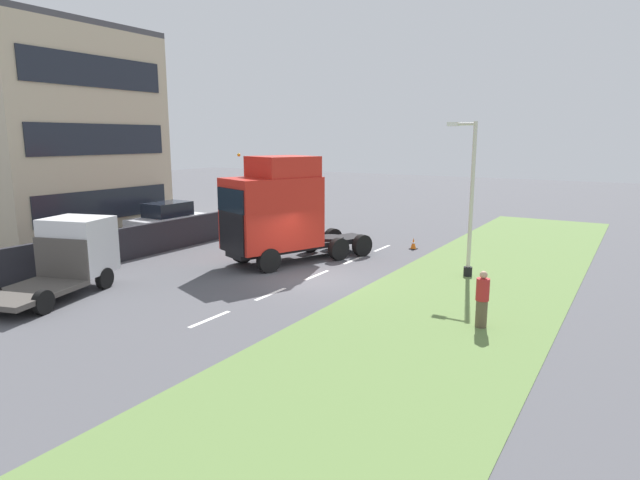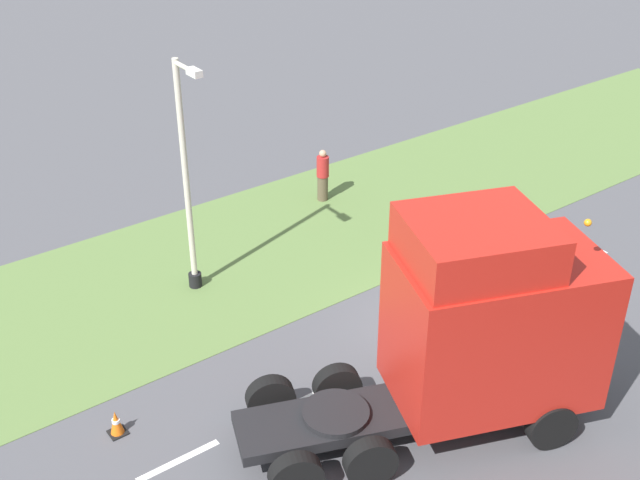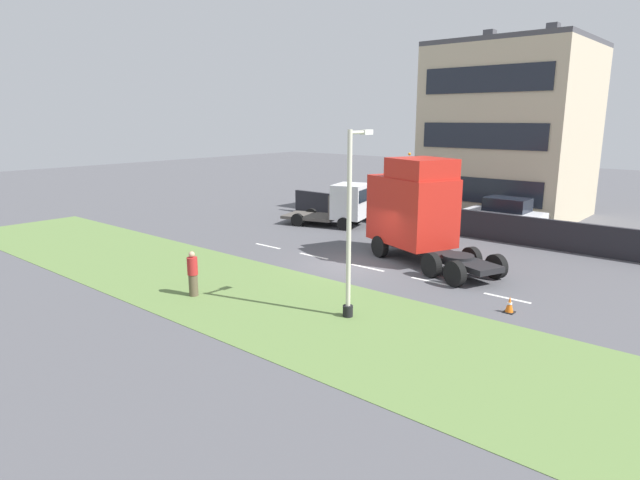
{
  "view_description": "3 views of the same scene",
  "coord_description": "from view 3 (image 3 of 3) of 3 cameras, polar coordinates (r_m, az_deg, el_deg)",
  "views": [
    {
      "loc": [
        -11.25,
        17.54,
        5.58
      ],
      "look_at": [
        -0.52,
        -0.1,
        1.63
      ],
      "focal_mm": 30.0,
      "sensor_mm": 36.0,
      "label": 1
    },
    {
      "loc": [
        11.0,
        -11.74,
        11.73
      ],
      "look_at": [
        -2.6,
        -1.68,
        2.01
      ],
      "focal_mm": 45.0,
      "sensor_mm": 36.0,
      "label": 2
    },
    {
      "loc": [
        -18.97,
        -14.09,
        6.57
      ],
      "look_at": [
        -1.9,
        0.47,
        1.43
      ],
      "focal_mm": 30.0,
      "sensor_mm": 36.0,
      "label": 3
    }
  ],
  "objects": [
    {
      "name": "ground_plane",
      "position": [
        24.53,
        3.73,
        -2.67
      ],
      "size": [
        120.0,
        120.0,
        0.0
      ],
      "primitive_type": "plane",
      "color": "#515156",
      "rests_on": "ground"
    },
    {
      "name": "lane_markings",
      "position": [
        24.13,
        5.06,
        -2.95
      ],
      "size": [
        0.16,
        14.6,
        0.0
      ],
      "color": "white",
      "rests_on": "ground"
    },
    {
      "name": "building_block",
      "position": [
        38.61,
        19.67,
        10.82
      ],
      "size": [
        9.08,
        9.28,
        12.42
      ],
      "color": "#C1B293",
      "rests_on": "ground"
    },
    {
      "name": "pedestrian",
      "position": [
        20.62,
        -13.41,
        -3.58
      ],
      "size": [
        0.39,
        0.39,
        1.73
      ],
      "color": "brown",
      "rests_on": "ground"
    },
    {
      "name": "traffic_cone_lead",
      "position": [
        19.67,
        19.57,
        -6.52
      ],
      "size": [
        0.36,
        0.36,
        0.58
      ],
      "color": "black",
      "rests_on": "ground"
    },
    {
      "name": "boundary_wall",
      "position": [
        31.86,
        13.51,
        2.03
      ],
      "size": [
        0.25,
        24.0,
        1.53
      ],
      "color": "#232328",
      "rests_on": "ground"
    },
    {
      "name": "grass_verge",
      "position": [
        20.25,
        -6.56,
        -6.11
      ],
      "size": [
        7.0,
        44.0,
        0.01
      ],
      "color": "#607F42",
      "rests_on": "ground"
    },
    {
      "name": "flatbed_truck",
      "position": [
        32.87,
        2.53,
        3.83
      ],
      "size": [
        3.6,
        5.57,
        2.66
      ],
      "rotation": [
        0.0,
        0.0,
        3.43
      ],
      "color": "silver",
      "rests_on": "ground"
    },
    {
      "name": "lorry_cab",
      "position": [
        25.29,
        10.15,
        3.22
      ],
      "size": [
        4.84,
        7.45,
        4.94
      ],
      "rotation": [
        0.0,
        0.0,
        -0.37
      ],
      "color": "black",
      "rests_on": "ground"
    },
    {
      "name": "lamp_post",
      "position": [
        17.54,
        3.24,
        0.56
      ],
      "size": [
        1.29,
        0.35,
        6.22
      ],
      "color": "black",
      "rests_on": "ground"
    },
    {
      "name": "parked_car",
      "position": [
        32.33,
        19.12,
        2.33
      ],
      "size": [
        1.98,
        4.32,
        2.16
      ],
      "rotation": [
        0.0,
        0.0,
        -0.01
      ],
      "color": "silver",
      "rests_on": "ground"
    }
  ]
}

